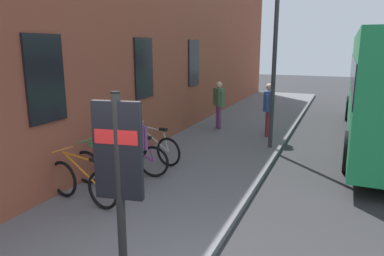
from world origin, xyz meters
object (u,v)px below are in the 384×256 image
(pedestrian_by_facade, at_px, (269,104))
(street_lamp, at_px, (276,29))
(pedestrian_near_bus, at_px, (134,141))
(transit_info_sign, at_px, (119,164))
(bicycle_far_end, at_px, (82,183))
(bicycle_by_door, at_px, (132,158))
(bicycle_mid_rack, at_px, (152,147))
(bicycle_leaning_wall, at_px, (107,169))
(pedestrian_crossing_street, at_px, (219,100))

(pedestrian_by_facade, bearing_deg, street_lamp, -165.14)
(pedestrian_near_bus, bearing_deg, transit_info_sign, -150.41)
(pedestrian_by_facade, bearing_deg, bicycle_far_end, 161.45)
(bicycle_by_door, distance_m, bicycle_mid_rack, 0.96)
(bicycle_by_door, distance_m, street_lamp, 5.19)
(pedestrian_near_bus, bearing_deg, bicycle_mid_rack, 14.17)
(bicycle_by_door, height_order, bicycle_mid_rack, same)
(bicycle_mid_rack, height_order, pedestrian_near_bus, pedestrian_near_bus)
(pedestrian_by_facade, bearing_deg, transit_info_sign, 179.59)
(bicycle_leaning_wall, relative_size, street_lamp, 0.31)
(bicycle_by_door, xyz_separation_m, transit_info_sign, (-3.46, -2.05, 1.21))
(bicycle_mid_rack, bearing_deg, bicycle_by_door, -178.74)
(street_lamp, bearing_deg, pedestrian_crossing_street, 51.73)
(bicycle_leaning_wall, relative_size, bicycle_mid_rack, 1.02)
(bicycle_by_door, bearing_deg, pedestrian_crossing_street, -3.12)
(bicycle_mid_rack, bearing_deg, bicycle_far_end, 179.40)
(bicycle_by_door, height_order, pedestrian_by_facade, pedestrian_by_facade)
(pedestrian_by_facade, bearing_deg, pedestrian_crossing_street, 76.46)
(bicycle_far_end, distance_m, street_lamp, 6.43)
(transit_info_sign, relative_size, pedestrian_near_bus, 1.57)
(transit_info_sign, bearing_deg, bicycle_mid_rack, 25.07)
(bicycle_mid_rack, relative_size, pedestrian_by_facade, 1.02)
(pedestrian_crossing_street, bearing_deg, bicycle_by_door, 176.88)
(transit_info_sign, bearing_deg, bicycle_by_door, 30.60)
(pedestrian_near_bus, bearing_deg, bicycle_by_door, 36.96)
(pedestrian_by_facade, relative_size, street_lamp, 0.30)
(bicycle_far_end, distance_m, pedestrian_crossing_street, 6.90)
(bicycle_far_end, relative_size, pedestrian_by_facade, 1.03)
(bicycle_far_end, height_order, pedestrian_crossing_street, pedestrian_crossing_street)
(bicycle_leaning_wall, bearing_deg, bicycle_mid_rack, -1.93)
(bicycle_far_end, relative_size, pedestrian_near_bus, 1.15)
(pedestrian_near_bus, bearing_deg, pedestrian_by_facade, -18.76)
(bicycle_leaning_wall, height_order, pedestrian_by_facade, pedestrian_by_facade)
(pedestrian_crossing_street, bearing_deg, bicycle_far_end, 177.22)
(transit_info_sign, bearing_deg, pedestrian_near_bus, 29.59)
(bicycle_by_door, distance_m, pedestrian_by_facade, 5.27)
(bicycle_far_end, bearing_deg, bicycle_by_door, -1.69)
(bicycle_leaning_wall, xyz_separation_m, transit_info_sign, (-2.63, -2.13, 1.21))
(pedestrian_crossing_street, distance_m, street_lamp, 3.58)
(pedestrian_by_facade, xyz_separation_m, pedestrian_crossing_street, (0.44, 1.82, -0.03))
(transit_info_sign, relative_size, street_lamp, 0.42)
(bicycle_leaning_wall, bearing_deg, street_lamp, -30.11)
(bicycle_far_end, height_order, bicycle_mid_rack, same)
(pedestrian_by_facade, bearing_deg, bicycle_mid_rack, 150.89)
(bicycle_mid_rack, bearing_deg, pedestrian_crossing_street, -4.11)
(bicycle_by_door, bearing_deg, street_lamp, -34.76)
(street_lamp, bearing_deg, transit_info_sign, 176.77)
(pedestrian_by_facade, bearing_deg, pedestrian_near_bus, 161.24)
(bicycle_far_end, xyz_separation_m, bicycle_leaning_wall, (0.81, 0.03, 0.00))
(pedestrian_near_bus, distance_m, pedestrian_by_facade, 5.52)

